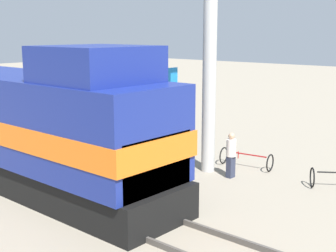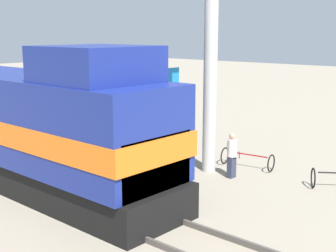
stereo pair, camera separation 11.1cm
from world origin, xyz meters
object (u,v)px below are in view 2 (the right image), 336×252
(locomotive, at_px, (31,126))
(billboard_sign, at_px, (165,89))
(utility_pole, at_px, (211,33))
(bicycle, at_px, (247,159))
(vendor_umbrella, at_px, (125,114))
(person_bystander, at_px, (232,154))

(locomotive, bearing_deg, billboard_sign, 1.38)
(utility_pole, xyz_separation_m, billboard_sign, (1.67, 3.70, -2.38))
(utility_pole, distance_m, bicycle, 4.89)
(utility_pole, xyz_separation_m, vendor_umbrella, (-1.49, 2.84, -3.01))
(vendor_umbrella, bearing_deg, person_bystander, -70.90)
(billboard_sign, bearing_deg, bicycle, -94.87)
(vendor_umbrella, distance_m, person_bystander, 4.31)
(locomotive, bearing_deg, vendor_umbrella, -10.84)
(locomotive, bearing_deg, person_bystander, -42.84)
(billboard_sign, bearing_deg, locomotive, -178.62)
(locomotive, relative_size, billboard_sign, 3.67)
(locomotive, distance_m, utility_pole, 6.91)
(locomotive, height_order, utility_pole, utility_pole)
(utility_pole, bearing_deg, person_bystander, -96.64)
(billboard_sign, bearing_deg, utility_pole, -114.30)
(utility_pole, height_order, billboard_sign, utility_pole)
(billboard_sign, xyz_separation_m, person_bystander, (-1.80, -4.79, -1.74))
(bicycle, bearing_deg, billboard_sign, -102.37)
(vendor_umbrella, xyz_separation_m, bicycle, (2.77, -3.69, -1.64))
(locomotive, xyz_separation_m, person_bystander, (4.99, -4.63, -1.12))
(locomotive, xyz_separation_m, vendor_umbrella, (3.63, -0.69, -0.01))
(utility_pole, distance_m, vendor_umbrella, 4.40)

